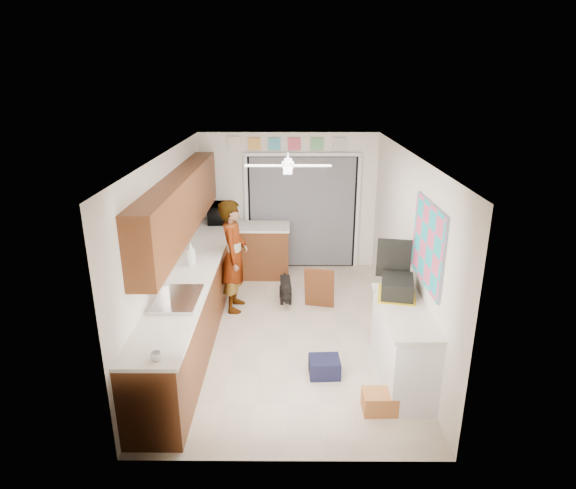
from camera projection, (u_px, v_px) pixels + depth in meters
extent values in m
plane|color=#BCAD97|center=(288.00, 329.00, 6.90)|extent=(5.00, 5.00, 0.00)
plane|color=white|center=(288.00, 154.00, 6.07)|extent=(5.00, 5.00, 0.00)
plane|color=white|center=(289.00, 202.00, 8.84)|extent=(3.20, 0.00, 3.20)
plane|color=white|center=(286.00, 346.00, 4.13)|extent=(3.20, 0.00, 3.20)
plane|color=white|center=(170.00, 247.00, 6.49)|extent=(0.00, 5.00, 5.00)
plane|color=white|center=(406.00, 248.00, 6.48)|extent=(0.00, 5.00, 5.00)
cube|color=#5F2E16|center=(195.00, 301.00, 6.76)|extent=(0.60, 4.80, 0.90)
cube|color=white|center=(194.00, 270.00, 6.60)|extent=(0.62, 4.80, 0.04)
cube|color=#5F2E16|center=(182.00, 204.00, 6.50)|extent=(0.32, 4.00, 0.80)
cube|color=silver|center=(178.00, 300.00, 5.64)|extent=(0.50, 0.76, 0.06)
cylinder|color=silver|center=(161.00, 292.00, 5.61)|extent=(0.03, 0.03, 0.22)
cube|color=#5F2E16|center=(261.00, 252.00, 8.64)|extent=(1.00, 0.60, 0.90)
cube|color=white|center=(260.00, 227.00, 8.48)|extent=(1.04, 0.64, 0.04)
cube|color=black|center=(302.00, 212.00, 8.88)|extent=(2.00, 0.06, 2.10)
cube|color=slate|center=(302.00, 213.00, 8.84)|extent=(1.90, 0.03, 2.05)
cube|color=white|center=(247.00, 213.00, 8.86)|extent=(0.06, 0.04, 2.10)
cube|color=white|center=(357.00, 213.00, 8.85)|extent=(0.06, 0.04, 2.10)
cube|color=white|center=(303.00, 155.00, 8.50)|extent=(2.10, 0.04, 0.06)
cube|color=gold|center=(255.00, 144.00, 8.47)|extent=(0.22, 0.02, 0.22)
cube|color=#49AAC3|center=(274.00, 144.00, 8.47)|extent=(0.22, 0.02, 0.22)
cube|color=#D65066|center=(294.00, 144.00, 8.46)|extent=(0.22, 0.02, 0.22)
cube|color=#66B473|center=(317.00, 144.00, 8.46)|extent=(0.22, 0.02, 0.22)
cube|color=beige|center=(340.00, 144.00, 8.46)|extent=(0.22, 0.02, 0.22)
cube|color=silver|center=(235.00, 144.00, 8.47)|extent=(0.22, 0.02, 0.26)
cube|color=white|center=(403.00, 347.00, 5.61)|extent=(0.50, 1.40, 0.90)
cube|color=white|center=(405.00, 311.00, 5.46)|extent=(0.54, 1.44, 0.04)
cube|color=#DB5179|center=(428.00, 244.00, 5.40)|extent=(0.03, 1.15, 0.95)
cube|color=white|center=(288.00, 166.00, 6.32)|extent=(1.14, 1.14, 0.24)
imported|color=black|center=(220.00, 213.00, 8.66)|extent=(0.45, 0.63, 0.33)
imported|color=silver|center=(191.00, 254.00, 6.66)|extent=(0.13, 0.13, 0.34)
imported|color=white|center=(156.00, 356.00, 4.46)|extent=(0.14, 0.14, 0.08)
cylinder|color=white|center=(163.00, 297.00, 5.41)|extent=(0.17, 0.17, 0.30)
cube|color=black|center=(397.00, 286.00, 5.78)|extent=(0.46, 0.56, 0.21)
cube|color=yellow|center=(397.00, 295.00, 5.81)|extent=(0.55, 0.66, 0.02)
cube|color=black|center=(394.00, 258.00, 5.97)|extent=(0.42, 0.11, 0.50)
cube|color=#B86939|center=(379.00, 402.00, 5.19)|extent=(0.37, 0.28, 0.23)
cube|color=black|center=(324.00, 367.00, 5.81)|extent=(0.38, 0.32, 0.22)
cube|color=#5F2E16|center=(319.00, 288.00, 7.41)|extent=(0.48, 0.27, 0.68)
imported|color=white|center=(234.00, 256.00, 7.25)|extent=(0.44, 0.65, 1.74)
cube|color=black|center=(286.00, 289.00, 7.70)|extent=(0.26, 0.55, 0.42)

